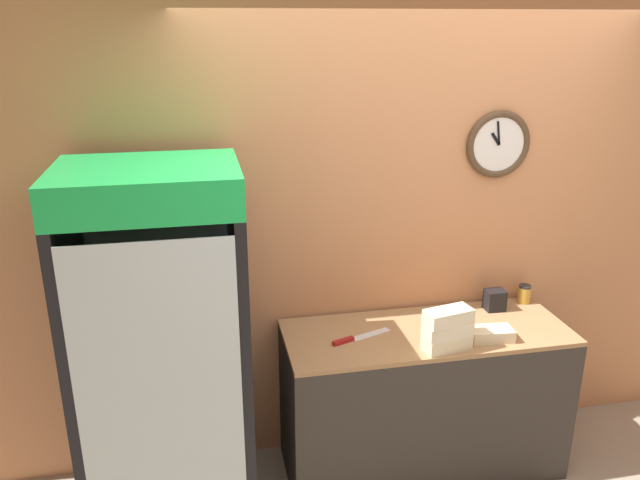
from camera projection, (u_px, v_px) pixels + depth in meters
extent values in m
cube|color=tan|center=(410.00, 226.00, 3.51)|extent=(5.20, 0.06, 2.70)
torus|color=#4C3823|center=(498.00, 144.00, 3.41)|extent=(0.37, 0.04, 0.37)
cylinder|color=white|center=(498.00, 144.00, 3.41)|extent=(0.31, 0.01, 0.31)
cube|color=black|center=(496.00, 139.00, 3.38)|extent=(0.06, 0.01, 0.07)
cube|color=black|center=(499.00, 133.00, 3.38)|extent=(0.03, 0.01, 0.13)
cube|color=#332D28|center=(423.00, 401.00, 3.51)|extent=(1.54, 0.58, 0.84)
cube|color=#9E754C|center=(427.00, 333.00, 3.36)|extent=(1.54, 0.58, 0.02)
cube|color=black|center=(167.00, 336.00, 3.36)|extent=(0.80, 0.04, 1.67)
cube|color=black|center=(84.00, 377.00, 2.98)|extent=(0.05, 0.72, 1.67)
cube|color=black|center=(242.00, 361.00, 3.12)|extent=(0.05, 0.72, 1.67)
cube|color=white|center=(167.00, 339.00, 3.33)|extent=(0.70, 0.02, 1.57)
cube|color=silver|center=(162.00, 412.00, 2.71)|extent=(0.70, 0.01, 1.57)
cube|color=green|center=(147.00, 186.00, 2.71)|extent=(0.80, 0.65, 0.18)
cube|color=silver|center=(171.00, 433.00, 3.15)|extent=(0.68, 0.60, 0.01)
cube|color=silver|center=(164.00, 369.00, 3.02)|extent=(0.68, 0.60, 0.01)
cube|color=silver|center=(158.00, 299.00, 2.90)|extent=(0.68, 0.60, 0.01)
cylinder|color=#2D6B38|center=(99.00, 307.00, 2.60)|extent=(0.07, 0.07, 0.18)
cylinder|color=#2D6B38|center=(96.00, 279.00, 2.55)|extent=(0.03, 0.03, 0.08)
cylinder|color=navy|center=(144.00, 458.00, 2.87)|extent=(0.06, 0.06, 0.13)
cylinder|color=navy|center=(143.00, 442.00, 2.84)|extent=(0.02, 0.02, 0.05)
cylinder|color=#5B2D19|center=(166.00, 383.00, 2.77)|extent=(0.06, 0.06, 0.14)
cylinder|color=#5B2D19|center=(164.00, 363.00, 2.73)|extent=(0.03, 0.03, 0.06)
cylinder|color=#B2BCCC|center=(131.00, 309.00, 2.62)|extent=(0.06, 0.06, 0.15)
cylinder|color=#B2BCCC|center=(129.00, 286.00, 2.59)|extent=(0.03, 0.03, 0.06)
cylinder|color=#5B2D19|center=(210.00, 450.00, 2.93)|extent=(0.07, 0.07, 0.12)
cylinder|color=#5B2D19|center=(208.00, 434.00, 2.90)|extent=(0.03, 0.03, 0.05)
cylinder|color=gold|center=(104.00, 387.00, 2.72)|extent=(0.08, 0.08, 0.16)
cylinder|color=gold|center=(101.00, 363.00, 2.68)|extent=(0.03, 0.03, 0.07)
cylinder|color=#5B2D19|center=(180.00, 449.00, 2.89)|extent=(0.06, 0.06, 0.18)
cylinder|color=#5B2D19|center=(178.00, 425.00, 2.85)|extent=(0.02, 0.02, 0.08)
cylinder|color=#5B2D19|center=(119.00, 457.00, 2.84)|extent=(0.06, 0.06, 0.18)
cylinder|color=#5B2D19|center=(116.00, 433.00, 2.79)|extent=(0.02, 0.02, 0.08)
cylinder|color=#B2BCCC|center=(188.00, 300.00, 2.67)|extent=(0.08, 0.08, 0.17)
cylinder|color=#B2BCCC|center=(186.00, 273.00, 2.63)|extent=(0.03, 0.03, 0.07)
cylinder|color=#72337F|center=(192.00, 380.00, 2.79)|extent=(0.06, 0.06, 0.15)
cylinder|color=#72337F|center=(190.00, 359.00, 2.75)|extent=(0.03, 0.03, 0.06)
cube|color=beige|center=(446.00, 343.00, 3.16)|extent=(0.26, 0.15, 0.07)
cube|color=beige|center=(447.00, 330.00, 3.13)|extent=(0.25, 0.14, 0.07)
cube|color=beige|center=(448.00, 316.00, 3.11)|extent=(0.26, 0.16, 0.07)
cube|color=beige|center=(491.00, 334.00, 3.25)|extent=(0.23, 0.14, 0.06)
cube|color=silver|center=(371.00, 334.00, 3.31)|extent=(0.23, 0.12, 0.00)
cube|color=maroon|center=(343.00, 341.00, 3.22)|extent=(0.12, 0.07, 0.02)
cylinder|color=gold|center=(524.00, 295.00, 3.68)|extent=(0.08, 0.08, 0.09)
cylinder|color=#262628|center=(525.00, 286.00, 3.66)|extent=(0.07, 0.07, 0.01)
cube|color=black|center=(495.00, 300.00, 3.58)|extent=(0.11, 0.09, 0.12)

